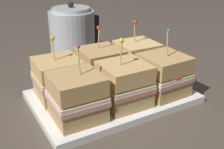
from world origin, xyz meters
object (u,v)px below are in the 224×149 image
Objects in this scene: sandwich_back_left at (58,78)px; kettle_steel at (73,34)px; sandwich_front_left at (77,97)px; serving_platter at (112,96)px; sandwich_front_center at (124,84)px; sandwich_back_right at (137,60)px; sandwich_back_center at (101,67)px; sandwich_front_right at (163,75)px.

kettle_steel reaches higher than sandwich_back_left.
serving_platter is at bearing 26.00° from sandwich_front_left.
sandwich_back_left is at bearing 154.74° from serving_platter.
sandwich_back_right is (0.12, 0.12, 0.00)m from sandwich_front_center.
sandwich_back_right is at bearing -74.37° from kettle_steel.
sandwich_back_left is at bearing -177.68° from sandwich_back_center.
kettle_steel is at bearing 100.97° from sandwich_front_right.
kettle_steel is (0.04, 0.35, 0.08)m from serving_platter.
sandwich_front_right is 0.27m from sandwich_back_left.
serving_platter is 2.39× the size of sandwich_front_center.
serving_platter is 0.15m from sandwich_front_left.
sandwich_front_center is (0.00, -0.06, 0.06)m from serving_platter.
sandwich_front_center reaches higher than serving_platter.
sandwich_front_center is 0.84× the size of kettle_steel.
sandwich_front_center is 0.12m from sandwich_front_right.
sandwich_front_left is 0.85× the size of kettle_steel.
sandwich_front_center is 0.17m from sandwich_back_right.
sandwich_back_center is (0.13, 0.01, 0.00)m from sandwich_back_left.
sandwich_front_center is at bearing -134.78° from sandwich_back_right.
sandwich_front_center is at bearing 178.54° from sandwich_front_right.
sandwich_back_left is (-0.24, 0.12, -0.00)m from sandwich_front_right.
sandwich_back_left is (-0.00, 0.12, -0.00)m from sandwich_front_left.
sandwich_back_right is at bearing 27.19° from serving_platter.
sandwich_front_left is 1.02× the size of sandwich_back_center.
sandwich_back_left is at bearing 90.11° from sandwich_front_left.
sandwich_front_left is at bearing -135.53° from sandwich_back_center.
serving_platter is at bearing -96.20° from kettle_steel.
sandwich_front_right is 1.04× the size of sandwich_back_right.
sandwich_back_left is at bearing 136.59° from sandwich_front_center.
sandwich_front_left is (-0.12, -0.06, 0.06)m from serving_platter.
sandwich_back_left is 0.96× the size of sandwich_back_right.
sandwich_front_right is at bearing -79.03° from kettle_steel.
sandwich_back_center reaches higher than serving_platter.
sandwich_front_center is 0.41m from kettle_steel.
kettle_steel reaches higher than sandwich_front_right.
sandwich_front_center is 1.06× the size of sandwich_back_left.
sandwich_back_center is (0.00, 0.06, 0.06)m from serving_platter.
sandwich_back_right reaches higher than sandwich_back_left.
sandwich_back_center is at bearing 2.32° from sandwich_back_left.
serving_platter is 0.09m from sandwich_back_center.
serving_platter is 0.08m from sandwich_front_center.
serving_platter is 2.00× the size of kettle_steel.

